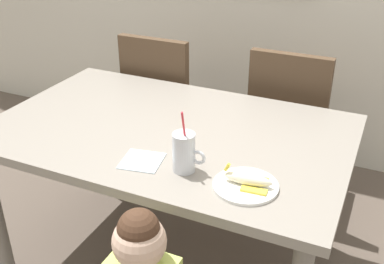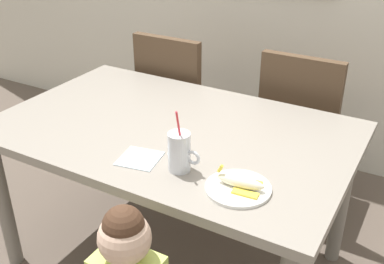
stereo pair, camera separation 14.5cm
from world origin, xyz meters
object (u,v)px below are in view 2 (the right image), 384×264
object	(u,v)px
dining_chair_right	(302,124)
milk_cup	(180,154)
peeled_banana	(241,182)
paper_napkin	(140,158)
dining_table	(172,145)
dining_chair_left	(178,100)
snack_plate	(238,188)

from	to	relation	value
dining_chair_right	milk_cup	world-z (taller)	milk_cup
peeled_banana	paper_napkin	bearing A→B (deg)	-179.67
dining_table	paper_napkin	distance (m)	0.31
dining_chair_right	milk_cup	size ratio (longest dim) A/B	3.83
milk_cup	peeled_banana	xyz separation A→B (m)	(0.25, -0.01, -0.04)
dining_chair_left	milk_cup	size ratio (longest dim) A/B	3.83
dining_table	dining_chair_right	bearing A→B (deg)	62.96
dining_chair_right	paper_napkin	size ratio (longest dim) A/B	6.40
dining_chair_left	peeled_banana	xyz separation A→B (m)	(0.84, -0.97, 0.25)
dining_chair_right	snack_plate	world-z (taller)	dining_chair_right
dining_chair_left	paper_napkin	world-z (taller)	dining_chair_left
dining_table	paper_napkin	size ratio (longest dim) A/B	10.34
dining_chair_left	snack_plate	bearing A→B (deg)	130.56
dining_chair_left	peeled_banana	world-z (taller)	dining_chair_left
peeled_banana	dining_chair_right	bearing A→B (deg)	94.75
dining_chair_right	snack_plate	size ratio (longest dim) A/B	4.17
dining_table	paper_napkin	bearing A→B (deg)	-82.99
dining_table	snack_plate	world-z (taller)	snack_plate
milk_cup	dining_table	bearing A→B (deg)	126.71
paper_napkin	peeled_banana	bearing A→B (deg)	0.33
dining_table	milk_cup	bearing A→B (deg)	-53.29
dining_table	milk_cup	distance (m)	0.38
milk_cup	paper_napkin	distance (m)	0.19
dining_table	dining_chair_left	xyz separation A→B (m)	(-0.38, 0.68, -0.12)
dining_chair_left	peeled_banana	bearing A→B (deg)	130.93
dining_chair_right	paper_napkin	world-z (taller)	dining_chair_right
dining_chair_left	milk_cup	distance (m)	1.17
paper_napkin	dining_chair_left	bearing A→B (deg)	113.31
snack_plate	peeled_banana	world-z (taller)	peeled_banana
dining_chair_left	dining_chair_right	xyz separation A→B (m)	(0.76, 0.05, 0.00)
peeled_banana	dining_chair_left	bearing A→B (deg)	130.93
dining_chair_right	snack_plate	distance (m)	1.05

